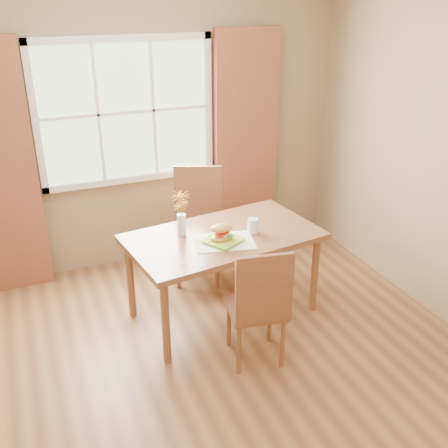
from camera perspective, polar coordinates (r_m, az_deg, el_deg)
name	(u,v)px	position (r m, az deg, el deg)	size (l,w,h in m)	color
room	(195,200)	(3.20, -3.13, 2.61)	(4.24, 3.84, 2.74)	brown
window	(126,112)	(4.89, -10.62, 11.88)	(1.62, 0.06, 1.32)	#9FC796
curtain_right	(246,144)	(5.25, 2.41, 8.65)	(0.65, 0.08, 2.20)	maroon
dining_table	(223,243)	(4.20, -0.08, -2.08)	(1.61, 1.05, 0.74)	brown
chair_near	(259,303)	(3.70, 3.85, -8.55)	(0.46, 0.46, 0.95)	brown
chair_far	(198,219)	(4.84, -2.85, 0.60)	(0.57, 0.57, 1.05)	brown
placemat	(224,242)	(4.04, 0.04, -1.92)	(0.45, 0.33, 0.01)	beige
plate	(223,241)	(4.03, -0.12, -1.85)	(0.25, 0.25, 0.01)	#A7CA32
croissant_sandwich	(222,232)	(4.00, -0.26, -0.93)	(0.19, 0.13, 0.14)	#DF954C
water_glass	(253,226)	(4.17, 3.14, -0.25)	(0.08, 0.08, 0.12)	silver
flower_vase	(181,210)	(4.08, -4.70, 1.56)	(0.15, 0.15, 0.36)	silver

